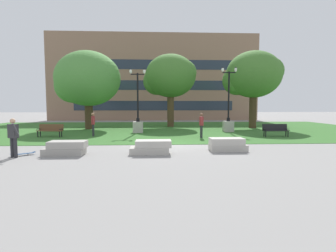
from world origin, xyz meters
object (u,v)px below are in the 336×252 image
(park_bench_near_left, at_px, (275,129))
(person_bystander_far_lawn, at_px, (93,123))
(concrete_block_right, at_px, (227,145))
(park_bench_near_right, at_px, (50,130))
(concrete_block_center, at_px, (66,148))
(person_bystander_near_lawn, at_px, (201,124))
(lamp_post_right, at_px, (228,119))
(person_skateboarder, at_px, (13,136))
(concrete_block_left, at_px, (151,147))
(skateboard, at_px, (23,154))
(lamp_post_center, at_px, (138,120))

(park_bench_near_left, distance_m, person_bystander_far_lawn, 13.18)
(concrete_block_right, distance_m, park_bench_near_left, 7.48)
(park_bench_near_left, xyz_separation_m, park_bench_near_right, (-16.12, 0.68, 0.00))
(concrete_block_center, bearing_deg, person_bystander_near_lawn, 38.65)
(park_bench_near_left, height_order, person_bystander_near_lawn, person_bystander_near_lawn)
(lamp_post_right, bearing_deg, person_bystander_far_lawn, -165.71)
(concrete_block_right, xyz_separation_m, person_skateboarder, (-9.73, -1.24, 0.66))
(park_bench_near_right, relative_size, lamp_post_right, 0.34)
(concrete_block_center, distance_m, park_bench_near_right, 7.70)
(concrete_block_left, relative_size, park_bench_near_left, 1.06)
(skateboard, bearing_deg, concrete_block_center, 3.14)
(skateboard, distance_m, park_bench_near_right, 7.18)
(skateboard, height_order, person_bystander_far_lawn, person_bystander_far_lawn)
(concrete_block_left, distance_m, concrete_block_right, 3.84)
(concrete_block_left, distance_m, lamp_post_right, 11.72)
(park_bench_near_right, distance_m, lamp_post_right, 14.02)
(concrete_block_left, bearing_deg, person_skateboarder, -174.26)
(park_bench_near_right, bearing_deg, person_bystander_near_lawn, -5.74)
(skateboard, relative_size, park_bench_near_right, 0.49)
(park_bench_near_right, xyz_separation_m, lamp_post_right, (13.70, 2.94, 0.58))
(person_skateboarder, xyz_separation_m, lamp_post_right, (12.35, 10.38, 0.15))
(concrete_block_left, relative_size, park_bench_near_right, 1.03)
(skateboard, xyz_separation_m, lamp_post_center, (4.56, 9.54, 0.99))
(concrete_block_center, bearing_deg, park_bench_near_left, 26.06)
(concrete_block_left, height_order, lamp_post_right, lamp_post_right)
(person_bystander_near_lawn, distance_m, person_bystander_far_lawn, 7.81)
(concrete_block_left, height_order, concrete_block_right, same)
(concrete_block_left, xyz_separation_m, lamp_post_right, (6.40, 9.78, 0.81))
(concrete_block_left, bearing_deg, park_bench_near_left, 34.94)
(person_bystander_near_lawn, bearing_deg, person_skateboarder, -145.69)
(lamp_post_center, bearing_deg, person_bystander_far_lawn, -143.15)
(lamp_post_center, relative_size, lamp_post_right, 0.96)
(skateboard, bearing_deg, concrete_block_left, 1.65)
(park_bench_near_right, bearing_deg, person_bystander_far_lawn, 4.05)
(skateboard, bearing_deg, person_bystander_far_lawn, 78.56)
(lamp_post_right, bearing_deg, skateboard, -140.76)
(concrete_block_center, distance_m, person_skateboarder, 2.21)
(concrete_block_right, height_order, person_skateboarder, person_skateboarder)
(concrete_block_left, distance_m, park_bench_near_right, 10.01)
(concrete_block_center, height_order, concrete_block_left, same)
(concrete_block_center, xyz_separation_m, lamp_post_center, (2.68, 9.44, 0.77))
(concrete_block_left, bearing_deg, skateboard, -178.35)
(concrete_block_left, relative_size, person_bystander_far_lawn, 1.12)
(concrete_block_right, bearing_deg, concrete_block_center, -174.77)
(lamp_post_center, height_order, lamp_post_right, lamp_post_right)
(lamp_post_center, distance_m, person_bystander_near_lawn, 5.85)
(concrete_block_left, distance_m, skateboard, 5.79)
(person_skateboarder, bearing_deg, park_bench_near_left, 24.60)
(person_skateboarder, relative_size, lamp_post_center, 0.33)
(park_bench_near_left, bearing_deg, park_bench_near_right, 177.59)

